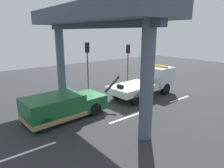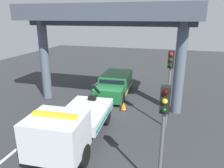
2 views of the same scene
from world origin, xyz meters
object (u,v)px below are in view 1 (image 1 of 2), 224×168
traffic_light_far (128,55)px  traffic_cone_orange (90,99)px  towed_van_green (62,107)px  traffic_light_near (88,56)px  tow_truck_white (148,81)px

traffic_light_far → traffic_cone_orange: (-6.71, -2.91, -2.71)m
towed_van_green → traffic_cone_orange: (2.98, 1.44, -0.52)m
traffic_light_far → traffic_cone_orange: 7.80m
towed_van_green → traffic_cone_orange: 3.35m
traffic_cone_orange → traffic_light_near: bearing=59.6°
towed_van_green → traffic_light_near: (4.68, 4.35, 2.45)m
traffic_light_near → tow_truck_white: bearing=-52.2°
tow_truck_white → traffic_cone_orange: bearing=164.6°
towed_van_green → tow_truck_white: bearing=0.4°
tow_truck_white → towed_van_green: (-8.02, -0.05, -0.42)m
towed_van_green → traffic_cone_orange: size_ratio=9.61×
tow_truck_white → traffic_cone_orange: 5.32m
traffic_light_near → traffic_light_far: (5.00, 0.00, -0.26)m
tow_truck_white → towed_van_green: tow_truck_white is taller
tow_truck_white → traffic_cone_orange: (-5.04, 1.39, -0.94)m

